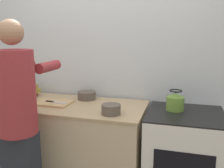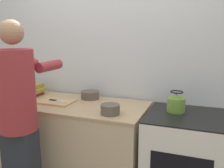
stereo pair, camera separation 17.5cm
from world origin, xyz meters
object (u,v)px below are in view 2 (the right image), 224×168
object	(u,v)px
person	(19,115)
cutting_board	(56,102)
knife	(58,101)
canister_jar	(20,86)
oven	(183,163)
bowl_prep	(90,95)
kettle	(176,103)

from	to	relation	value
person	cutting_board	distance (m)	0.54
knife	canister_jar	xyz separation A→B (m)	(-0.65, 0.21, 0.06)
canister_jar	oven	bearing A→B (deg)	-6.06
cutting_board	knife	size ratio (longest dim) A/B	1.54
oven	bowl_prep	bearing A→B (deg)	166.39
oven	knife	xyz separation A→B (m)	(-1.25, -0.01, 0.46)
person	kettle	bearing A→B (deg)	27.00
cutting_board	kettle	size ratio (longest dim) A/B	1.94
person	knife	xyz separation A→B (m)	(0.04, 0.53, -0.01)
kettle	person	bearing A→B (deg)	-153.00
oven	bowl_prep	world-z (taller)	bowl_prep
person	bowl_prep	bearing A→B (deg)	71.08
oven	knife	distance (m)	1.33
oven	canister_jar	distance (m)	1.98
oven	knife	world-z (taller)	knife
kettle	bowl_prep	xyz separation A→B (m)	(-0.92, 0.18, -0.05)
bowl_prep	oven	bearing A→B (deg)	-13.61
person	knife	world-z (taller)	person
kettle	canister_jar	size ratio (longest dim) A/B	1.12
canister_jar	bowl_prep	bearing A→B (deg)	2.82
bowl_prep	cutting_board	bearing A→B (deg)	-135.85
kettle	canister_jar	xyz separation A→B (m)	(-1.81, 0.14, -0.01)
cutting_board	kettle	bearing A→B (deg)	3.44
canister_jar	knife	bearing A→B (deg)	-18.16
oven	cutting_board	distance (m)	1.35
person	kettle	size ratio (longest dim) A/B	9.09
cutting_board	bowl_prep	distance (m)	0.37
cutting_board	bowl_prep	size ratio (longest dim) A/B	1.86
oven	canister_jar	xyz separation A→B (m)	(-1.90, 0.20, 0.52)
oven	kettle	xyz separation A→B (m)	(-0.09, 0.06, 0.53)
canister_jar	kettle	bearing A→B (deg)	-4.42
cutting_board	oven	bearing A→B (deg)	0.39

